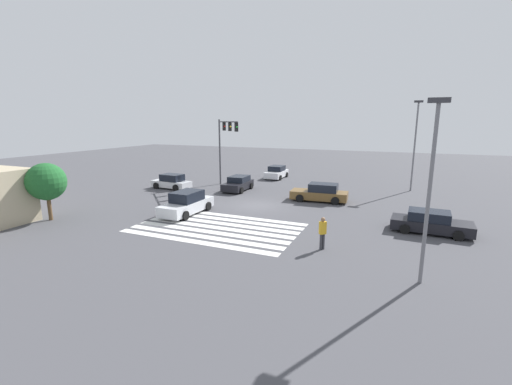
{
  "coord_description": "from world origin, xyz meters",
  "views": [
    {
      "loc": [
        10.84,
        -25.4,
        6.91
      ],
      "look_at": [
        0.0,
        0.0,
        1.1
      ],
      "focal_mm": 24.0,
      "sensor_mm": 36.0,
      "label": 1
    }
  ],
  "objects": [
    {
      "name": "pedestrian",
      "position": [
        7.21,
        -7.69,
        1.03
      ],
      "size": [
        0.41,
        0.41,
        1.82
      ],
      "rotation": [
        0.0,
        0.0,
        2.32
      ],
      "color": "#38383D",
      "rests_on": "ground_plane"
    },
    {
      "name": "crosswalk_markings",
      "position": [
        0.0,
        -6.55,
        0.0
      ],
      "size": [
        10.72,
        6.3,
        0.01
      ],
      "rotation": [
        0.0,
        0.0,
        1.57
      ],
      "color": "silver",
      "rests_on": "ground_plane"
    },
    {
      "name": "street_light_pole_b",
      "position": [
        11.91,
        11.71,
        5.22
      ],
      "size": [
        0.8,
        0.36,
        8.81
      ],
      "color": "slate",
      "rests_on": "ground_plane"
    },
    {
      "name": "traffic_signal_mast",
      "position": [
        -6.08,
        6.08,
        5.19
      ],
      "size": [
        4.4,
        4.4,
        7.06
      ],
      "rotation": [
        0.0,
        0.0,
        -0.79
      ],
      "color": "#47474C",
      "rests_on": "ground_plane"
    },
    {
      "name": "car_5",
      "position": [
        -3.15,
        13.79,
        0.7
      ],
      "size": [
        2.11,
        4.15,
        1.51
      ],
      "rotation": [
        0.0,
        0.0,
        -1.56
      ],
      "color": "silver",
      "rests_on": "ground_plane"
    },
    {
      "name": "car_4",
      "position": [
        12.83,
        -2.16,
        0.65
      ],
      "size": [
        4.77,
        2.31,
        1.39
      ],
      "rotation": [
        0.0,
        0.0,
        -0.05
      ],
      "color": "black",
      "rests_on": "ground_plane"
    },
    {
      "name": "car_1",
      "position": [
        -10.9,
        3.24,
        0.71
      ],
      "size": [
        4.25,
        2.14,
        1.51
      ],
      "rotation": [
        0.0,
        0.0,
        3.07
      ],
      "color": "silver",
      "rests_on": "ground_plane"
    },
    {
      "name": "car_3",
      "position": [
        -3.84,
        -4.36,
        0.78
      ],
      "size": [
        2.19,
        4.89,
        1.71
      ],
      "rotation": [
        0.0,
        0.0,
        -1.59
      ],
      "color": "silver",
      "rests_on": "ground_plane"
    },
    {
      "name": "tree_corner_a",
      "position": [
        -11.75,
        -9.62,
        2.76
      ],
      "size": [
        2.6,
        2.6,
        4.07
      ],
      "color": "brown",
      "rests_on": "ground_plane"
    },
    {
      "name": "ground_plane",
      "position": [
        0.0,
        0.0,
        0.0
      ],
      "size": [
        115.37,
        115.37,
        0.0
      ],
      "primitive_type": "plane",
      "color": "#47474C"
    },
    {
      "name": "car_2",
      "position": [
        4.54,
        3.67,
        0.73
      ],
      "size": [
        4.98,
        2.35,
        1.57
      ],
      "rotation": [
        0.0,
        0.0,
        3.21
      ],
      "color": "brown",
      "rests_on": "ground_plane"
    },
    {
      "name": "car_0",
      "position": [
        -4.15,
        5.12,
        0.68
      ],
      "size": [
        2.22,
        4.17,
        1.43
      ],
      "rotation": [
        0.0,
        0.0,
        -1.54
      ],
      "color": "black",
      "rests_on": "ground_plane"
    },
    {
      "name": "street_light_pole_a",
      "position": [
        12.0,
        -9.94,
        4.69
      ],
      "size": [
        0.8,
        0.36,
        7.79
      ],
      "color": "slate",
      "rests_on": "ground_plane"
    }
  ]
}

